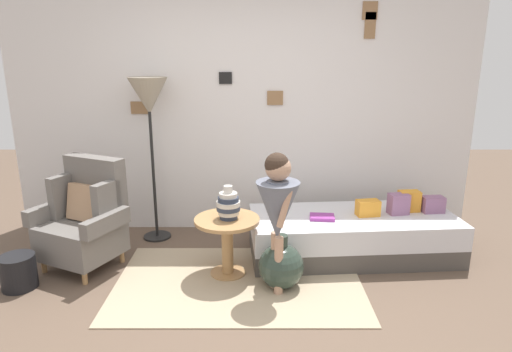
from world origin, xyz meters
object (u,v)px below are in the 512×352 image
at_px(armchair, 84,219).
at_px(daybed, 351,235).
at_px(person_child, 276,205).
at_px(book_on_daybed, 321,217).
at_px(demijohn_near, 280,266).
at_px(magazine_basket, 17,272).
at_px(vase_striped, 227,205).
at_px(side_table, 226,235).
at_px(floor_lamp, 147,102).

relative_size(armchair, daybed, 0.50).
bearing_deg(person_child, book_on_daybed, 52.93).
bearing_deg(demijohn_near, magazine_basket, -179.73).
height_order(armchair, vase_striped, armchair).
bearing_deg(side_table, armchair, 171.31).
height_order(vase_striped, magazine_basket, vase_striped).
relative_size(vase_striped, floor_lamp, 0.17).
bearing_deg(daybed, magazine_basket, -167.77).
distance_m(side_table, book_on_daybed, 0.90).
xyz_separation_m(daybed, magazine_basket, (-2.85, -0.62, -0.06)).
bearing_deg(person_child, side_table, 145.37).
height_order(side_table, vase_striped, vase_striped).
distance_m(armchair, floor_lamp, 1.24).
xyz_separation_m(daybed, demijohn_near, (-0.71, -0.61, -0.01)).
xyz_separation_m(book_on_daybed, magazine_basket, (-2.54, -0.52, -0.28)).
xyz_separation_m(side_table, demijohn_near, (0.45, -0.22, -0.18)).
height_order(person_child, magazine_basket, person_child).
relative_size(floor_lamp, demijohn_near, 3.60).
height_order(side_table, book_on_daybed, side_table).
xyz_separation_m(armchair, person_child, (1.68, -0.48, 0.29)).
bearing_deg(side_table, demijohn_near, -26.06).
bearing_deg(floor_lamp, demijohn_near, -39.65).
relative_size(armchair, person_child, 0.85).
relative_size(armchair, book_on_daybed, 4.41).
relative_size(vase_striped, demijohn_near, 0.63).
distance_m(book_on_daybed, demijohn_near, 0.69).
bearing_deg(floor_lamp, side_table, -45.63).
xyz_separation_m(vase_striped, person_child, (0.40, -0.28, 0.10)).
bearing_deg(side_table, floor_lamp, 134.37).
bearing_deg(demijohn_near, side_table, 153.94).
bearing_deg(magazine_basket, book_on_daybed, 11.68).
height_order(daybed, vase_striped, vase_striped).
distance_m(daybed, person_child, 1.14).
relative_size(person_child, demijohn_near, 2.52).
distance_m(demijohn_near, magazine_basket, 2.14).
distance_m(side_table, floor_lamp, 1.53).
xyz_separation_m(person_child, book_on_daybed, (0.44, 0.58, -0.32)).
height_order(armchair, book_on_daybed, armchair).
bearing_deg(side_table, magazine_basket, -172.27).
relative_size(armchair, magazine_basket, 3.46).
relative_size(daybed, demijohn_near, 4.29).
bearing_deg(book_on_daybed, side_table, -160.82).
height_order(floor_lamp, demijohn_near, floor_lamp).
distance_m(floor_lamp, person_child, 1.75).
relative_size(armchair, demijohn_near, 2.13).
distance_m(armchair, daybed, 2.45).
bearing_deg(armchair, daybed, 4.55).
distance_m(side_table, vase_striped, 0.27).
bearing_deg(vase_striped, armchair, 171.39).
bearing_deg(vase_striped, book_on_daybed, 19.51).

